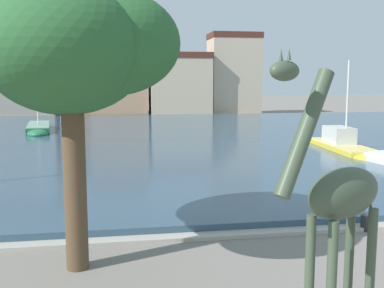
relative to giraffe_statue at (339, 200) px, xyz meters
name	(u,v)px	position (x,y,z in m)	size (l,w,h in m)	color
harbor_water	(139,137)	(-1.85, 29.45, -2.38)	(78.07, 47.20, 0.32)	#334C60
quay_edge_coping	(183,237)	(-1.85, 5.60, -2.48)	(78.07, 0.50, 0.12)	#ADA89E
giraffe_statue	(339,200)	(0.00, 0.00, 0.00)	(2.67, 1.74, 4.98)	#3D4C38
sailboat_yellow	(345,147)	(10.39, 19.27, -2.01)	(2.45, 8.28, 5.84)	gold
sailboat_green	(39,130)	(-10.28, 33.98, -2.09)	(2.91, 8.98, 7.12)	#236B42
shade_tree	(66,50)	(-4.78, 4.17, 2.70)	(5.15, 5.86, 6.76)	brown
mooring_bollard	(364,223)	(3.75, 5.45, -2.29)	(0.24, 0.24, 0.50)	#232326
townhouse_wide_warehouse	(21,64)	(-15.89, 57.17, 4.31)	(9.05, 6.34, 13.68)	gray
townhouse_tall_gabled	(89,79)	(-7.23, 58.69, 2.38)	(6.76, 5.84, 9.82)	tan
townhouse_end_terrace	(119,76)	(-3.11, 56.64, 2.85)	(7.45, 7.05, 10.76)	tan
townhouse_narrow_midrow	(180,84)	(5.08, 55.46, 1.70)	(8.31, 5.71, 8.47)	#C6B293
townhouse_corner_house	(234,74)	(13.01, 56.63, 3.14)	(7.01, 5.10, 11.34)	#C6B293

